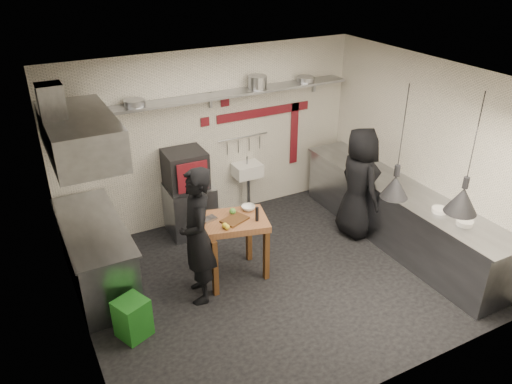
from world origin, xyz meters
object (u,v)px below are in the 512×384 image
combi_oven (185,169)px  chef_left (197,236)px  oven_stand (190,209)px  prep_table (233,248)px  chef_right (359,183)px  green_bin (133,318)px

combi_oven → chef_left: chef_left is taller
oven_stand → prep_table: 1.41m
prep_table → chef_left: bearing=-147.3°
chef_right → chef_left: bearing=101.8°
oven_stand → chef_left: (-0.49, -1.60, 0.52)m
green_bin → chef_right: bearing=9.6°
green_bin → chef_right: size_ratio=0.28×
prep_table → chef_left: (-0.57, -0.19, 0.46)m
chef_left → combi_oven: bearing=176.2°
chef_left → chef_right: 2.80m
green_bin → oven_stand: bearing=52.5°
combi_oven → prep_table: 1.58m
combi_oven → chef_right: bearing=-27.8°
chef_right → oven_stand: bearing=66.2°
chef_left → chef_right: (2.78, 0.32, -0.03)m
green_bin → prep_table: 1.64m
green_bin → chef_right: 3.87m
green_bin → prep_table: size_ratio=0.54×
oven_stand → chef_left: 1.75m
oven_stand → chef_right: chef_right is taller
prep_table → chef_right: (2.21, 0.14, 0.43)m
combi_oven → prep_table: size_ratio=0.66×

